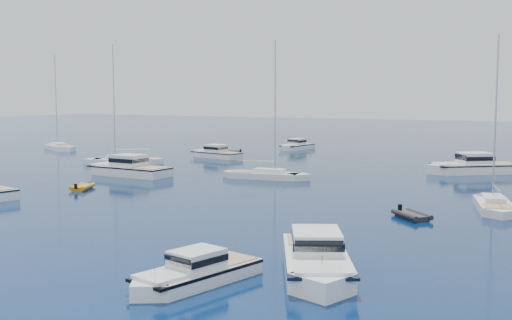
# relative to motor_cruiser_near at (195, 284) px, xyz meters

# --- Properties ---
(ground) EXTENTS (400.00, 400.00, 0.00)m
(ground) POSITION_rel_motor_cruiser_near_xyz_m (-12.72, 9.93, 0.00)
(ground) COLOR navy
(ground) RESTS_ON ground
(motor_cruiser_near) EXTENTS (3.96, 8.05, 2.03)m
(motor_cruiser_near) POSITION_rel_motor_cruiser_near_xyz_m (0.00, 0.00, 0.00)
(motor_cruiser_near) COLOR silver
(motor_cruiser_near) RESTS_ON ground
(motor_cruiser_right) EXTENTS (7.54, 10.46, 2.68)m
(motor_cruiser_right) POSITION_rel_motor_cruiser_near_xyz_m (4.20, 4.40, 0.00)
(motor_cruiser_right) COLOR white
(motor_cruiser_right) RESTS_ON ground
(motor_cruiser_centre) EXTENTS (11.41, 3.85, 2.96)m
(motor_cruiser_centre) POSITION_rel_motor_cruiser_near_xyz_m (-29.39, 29.47, 0.00)
(motor_cruiser_centre) COLOR white
(motor_cruiser_centre) RESTS_ON ground
(motor_cruiser_far_l) EXTENTS (9.53, 4.49, 2.41)m
(motor_cruiser_far_l) POSITION_rel_motor_cruiser_near_xyz_m (-32.06, 51.26, 0.00)
(motor_cruiser_far_l) COLOR white
(motor_cruiser_far_l) RESTS_ON ground
(motor_cruiser_distant) EXTENTS (11.20, 9.93, 3.02)m
(motor_cruiser_distant) POSITION_rel_motor_cruiser_near_xyz_m (3.37, 49.94, 0.00)
(motor_cruiser_distant) COLOR white
(motor_cruiser_distant) RESTS_ON ground
(motor_cruiser_horizon) EXTENTS (3.40, 9.00, 2.31)m
(motor_cruiser_horizon) POSITION_rel_motor_cruiser_near_xyz_m (-27.88, 69.42, 0.00)
(motor_cruiser_horizon) COLOR white
(motor_cruiser_horizon) RESTS_ON ground
(sailboat_mid_r) EXTENTS (4.92, 9.73, 13.84)m
(sailboat_mid_r) POSITION_rel_motor_cruiser_near_xyz_m (9.07, 26.98, 0.00)
(sailboat_mid_r) COLOR white
(sailboat_mid_r) RESTS_ON ground
(sailboat_mid_l) EXTENTS (10.65, 7.95, 15.81)m
(sailboat_mid_l) POSITION_rel_motor_cruiser_near_xyz_m (-37.63, 38.35, 0.00)
(sailboat_mid_l) COLOR white
(sailboat_mid_l) RESTS_ON ground
(sailboat_centre) EXTENTS (10.47, 4.29, 14.96)m
(sailboat_centre) POSITION_rel_motor_cruiser_near_xyz_m (-14.85, 34.54, 0.00)
(sailboat_centre) COLOR silver
(sailboat_centre) RESTS_ON ground
(sailboat_far_l) EXTENTS (11.04, 7.30, 16.02)m
(sailboat_far_l) POSITION_rel_motor_cruiser_near_xyz_m (-61.37, 50.03, 0.00)
(sailboat_far_l) COLOR white
(sailboat_far_l) RESTS_ON ground
(tender_yellow) EXTENTS (2.85, 3.56, 0.95)m
(tender_yellow) POSITION_rel_motor_cruiser_near_xyz_m (-26.18, 19.43, 0.00)
(tender_yellow) COLOR #CB7F0B
(tender_yellow) RESTS_ON ground
(tender_grey_near) EXTENTS (3.69, 3.65, 0.95)m
(tender_grey_near) POSITION_rel_motor_cruiser_near_xyz_m (4.51, 20.48, 0.00)
(tender_grey_near) COLOR black
(tender_grey_near) RESTS_ON ground
(tender_grey_far) EXTENTS (3.64, 2.43, 0.95)m
(tender_grey_far) POSITION_rel_motor_cruiser_near_xyz_m (-33.42, 57.62, 0.00)
(tender_grey_far) COLOR black
(tender_grey_far) RESTS_ON ground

